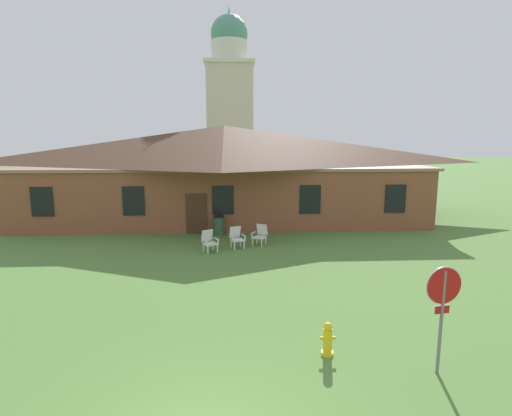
{
  "coord_description": "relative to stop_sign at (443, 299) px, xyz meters",
  "views": [
    {
      "loc": [
        0.57,
        -5.64,
        4.89
      ],
      "look_at": [
        1.38,
        9.02,
        2.37
      ],
      "focal_mm": 28.27,
      "sensor_mm": 36.0,
      "label": 1
    }
  ],
  "objects": [
    {
      "name": "dome_tower",
      "position": [
        -4.59,
        37.07,
        6.81
      ],
      "size": [
        5.18,
        5.18,
        18.55
      ],
      "color": "beige",
      "rests_on": "ground"
    },
    {
      "name": "lawn_chair_left_end",
      "position": [
        -3.05,
        10.66,
        -1.15
      ],
      "size": [
        0.83,
        0.86,
        0.96
      ],
      "color": "silver",
      "rests_on": "ground"
    },
    {
      "name": "fire_hydrant",
      "position": [
        -2.16,
        0.84,
        -1.27
      ],
      "size": [
        0.36,
        0.28,
        0.79
      ],
      "color": "gold",
      "rests_on": "ground"
    },
    {
      "name": "trash_bin",
      "position": [
        -5.05,
        12.8,
        -1.15
      ],
      "size": [
        0.56,
        0.56,
        0.98
      ],
      "color": "#335638",
      "rests_on": "ground"
    },
    {
      "name": "stop_sign",
      "position": [
        0.0,
        0.0,
        0.0
      ],
      "size": [
        0.8,
        0.15,
        2.34
      ],
      "color": "slate",
      "rests_on": "ground"
    },
    {
      "name": "lawn_chair_near_door",
      "position": [
        -4.16,
        10.22,
        -1.15
      ],
      "size": [
        0.77,
        0.82,
        0.96
      ],
      "color": "white",
      "rests_on": "ground"
    },
    {
      "name": "brick_building",
      "position": [
        -4.83,
        18.1,
        1.26
      ],
      "size": [
        23.72,
        10.4,
        5.71
      ],
      "color": "brown",
      "rests_on": "ground"
    },
    {
      "name": "lawn_chair_by_porch",
      "position": [
        -5.37,
        9.6,
        -1.15
      ],
      "size": [
        0.82,
        0.86,
        0.96
      ],
      "color": "silver",
      "rests_on": "ground"
    }
  ]
}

